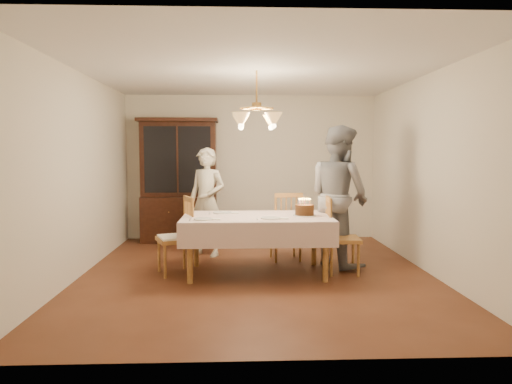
{
  "coord_description": "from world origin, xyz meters",
  "views": [
    {
      "loc": [
        -0.24,
        -5.82,
        1.58
      ],
      "look_at": [
        0.0,
        0.2,
        1.05
      ],
      "focal_mm": 32.0,
      "sensor_mm": 36.0,
      "label": 1
    }
  ],
  "objects_px": {
    "china_hutch": "(179,183)",
    "birthday_cake": "(304,210)",
    "elderly_woman": "(207,202)",
    "chair_far_side": "(286,230)",
    "dining_table": "(257,222)"
  },
  "relations": [
    {
      "from": "dining_table",
      "to": "elderly_woman",
      "type": "height_order",
      "value": "elderly_woman"
    },
    {
      "from": "china_hutch",
      "to": "birthday_cake",
      "type": "distance_m",
      "value": 2.98
    },
    {
      "from": "chair_far_side",
      "to": "birthday_cake",
      "type": "bearing_deg",
      "value": -78.49
    },
    {
      "from": "elderly_woman",
      "to": "birthday_cake",
      "type": "distance_m",
      "value": 1.73
    },
    {
      "from": "elderly_woman",
      "to": "birthday_cake",
      "type": "height_order",
      "value": "elderly_woman"
    },
    {
      "from": "chair_far_side",
      "to": "elderly_woman",
      "type": "bearing_deg",
      "value": 164.21
    },
    {
      "from": "dining_table",
      "to": "elderly_woman",
      "type": "distance_m",
      "value": 1.3
    },
    {
      "from": "chair_far_side",
      "to": "dining_table",
      "type": "bearing_deg",
      "value": -121.26
    },
    {
      "from": "elderly_woman",
      "to": "birthday_cake",
      "type": "bearing_deg",
      "value": -13.27
    },
    {
      "from": "china_hutch",
      "to": "chair_far_side",
      "type": "bearing_deg",
      "value": -40.91
    },
    {
      "from": "china_hutch",
      "to": "elderly_woman",
      "type": "height_order",
      "value": "china_hutch"
    },
    {
      "from": "china_hutch",
      "to": "elderly_woman",
      "type": "bearing_deg",
      "value": -64.26
    },
    {
      "from": "chair_far_side",
      "to": "elderly_woman",
      "type": "xyz_separation_m",
      "value": [
        -1.17,
        0.33,
        0.38
      ]
    },
    {
      "from": "dining_table",
      "to": "birthday_cake",
      "type": "relative_size",
      "value": 6.33
    },
    {
      "from": "elderly_woman",
      "to": "chair_far_side",
      "type": "bearing_deg",
      "value": 10.93
    }
  ]
}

